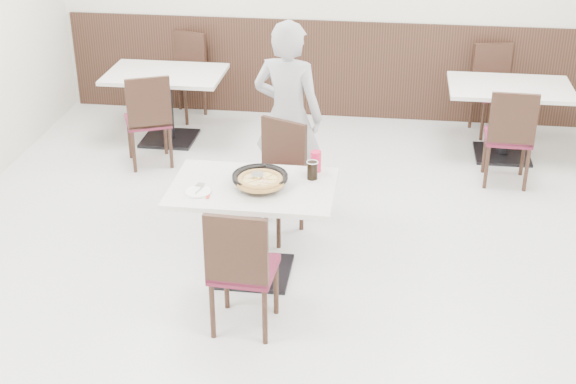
# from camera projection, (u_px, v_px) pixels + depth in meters

# --- Properties ---
(floor) EXTENTS (7.00, 7.00, 0.00)m
(floor) POSITION_uv_depth(u_px,v_px,m) (284.00, 274.00, 6.17)
(floor) COLOR #B2B2AD
(floor) RESTS_ON ground
(wainscot_back) EXTENTS (5.90, 0.03, 1.10)m
(wainscot_back) POSITION_uv_depth(u_px,v_px,m) (326.00, 69.00, 9.02)
(wainscot_back) COLOR black
(wainscot_back) RESTS_ON floor
(main_table) EXTENTS (1.22, 0.83, 0.75)m
(main_table) POSITION_uv_depth(u_px,v_px,m) (254.00, 231.00, 6.02)
(main_table) COLOR silver
(main_table) RESTS_ON floor
(chair_near) EXTENTS (0.44, 0.44, 0.95)m
(chair_near) POSITION_uv_depth(u_px,v_px,m) (244.00, 266.00, 5.38)
(chair_near) COLOR black
(chair_near) RESTS_ON floor
(chair_far) EXTENTS (0.56, 0.56, 0.95)m
(chair_far) POSITION_uv_depth(u_px,v_px,m) (272.00, 182.00, 6.56)
(chair_far) COLOR black
(chair_far) RESTS_ON floor
(trivet) EXTENTS (0.13, 0.13, 0.04)m
(trivet) POSITION_uv_depth(u_px,v_px,m) (264.00, 185.00, 5.82)
(trivet) COLOR black
(trivet) RESTS_ON main_table
(pizza_pan) EXTENTS (0.34, 0.34, 0.01)m
(pizza_pan) POSITION_uv_depth(u_px,v_px,m) (260.00, 180.00, 5.84)
(pizza_pan) COLOR black
(pizza_pan) RESTS_ON trivet
(pizza) EXTENTS (0.36, 0.36, 0.02)m
(pizza) POSITION_uv_depth(u_px,v_px,m) (260.00, 182.00, 5.78)
(pizza) COLOR #C28D46
(pizza) RESTS_ON pizza_pan
(pizza_server) EXTENTS (0.09, 0.11, 0.00)m
(pizza_server) POSITION_uv_depth(u_px,v_px,m) (257.00, 174.00, 5.82)
(pizza_server) COLOR white
(pizza_server) RESTS_ON pizza
(napkin) EXTENTS (0.18, 0.18, 0.00)m
(napkin) POSITION_uv_depth(u_px,v_px,m) (198.00, 193.00, 5.75)
(napkin) COLOR silver
(napkin) RESTS_ON main_table
(side_plate) EXTENTS (0.19, 0.19, 0.01)m
(side_plate) POSITION_uv_depth(u_px,v_px,m) (198.00, 192.00, 5.75)
(side_plate) COLOR white
(side_plate) RESTS_ON napkin
(fork) EXTENTS (0.05, 0.14, 0.00)m
(fork) POSITION_uv_depth(u_px,v_px,m) (200.00, 190.00, 5.76)
(fork) COLOR white
(fork) RESTS_ON side_plate
(cola_glass) EXTENTS (0.08, 0.08, 0.13)m
(cola_glass) POSITION_uv_depth(u_px,v_px,m) (312.00, 171.00, 5.94)
(cola_glass) COLOR black
(cola_glass) RESTS_ON main_table
(red_cup) EXTENTS (0.08, 0.08, 0.16)m
(red_cup) POSITION_uv_depth(u_px,v_px,m) (316.00, 161.00, 6.06)
(red_cup) COLOR red
(red_cup) RESTS_ON main_table
(diner_person) EXTENTS (0.69, 0.53, 1.69)m
(diner_person) POSITION_uv_depth(u_px,v_px,m) (288.00, 117.00, 6.86)
(diner_person) COLOR #A09FA3
(diner_person) RESTS_ON floor
(bg_table_left) EXTENTS (1.29, 0.95, 0.75)m
(bg_table_left) POSITION_uv_depth(u_px,v_px,m) (167.00, 107.00, 8.43)
(bg_table_left) COLOR silver
(bg_table_left) RESTS_ON floor
(bg_chair_left_near) EXTENTS (0.55, 0.55, 0.95)m
(bg_chair_left_near) POSITION_uv_depth(u_px,v_px,m) (148.00, 118.00, 7.85)
(bg_chair_left_near) COLOR black
(bg_chair_left_near) RESTS_ON floor
(bg_chair_left_far) EXTENTS (0.55, 0.55, 0.95)m
(bg_chair_left_far) POSITION_uv_depth(u_px,v_px,m) (181.00, 77.00, 9.01)
(bg_chair_left_far) COLOR black
(bg_chair_left_far) RESTS_ON floor
(bg_table_right) EXTENTS (1.29, 0.94, 0.75)m
(bg_table_right) POSITION_uv_depth(u_px,v_px,m) (506.00, 121.00, 8.05)
(bg_table_right) COLOR silver
(bg_table_right) RESTS_ON floor
(bg_chair_right_near) EXTENTS (0.44, 0.44, 0.95)m
(bg_chair_right_near) POSITION_uv_depth(u_px,v_px,m) (509.00, 135.00, 7.46)
(bg_chair_right_near) COLOR black
(bg_chair_right_near) RESTS_ON floor
(bg_chair_right_far) EXTENTS (0.52, 0.52, 0.95)m
(bg_chair_right_far) POSITION_uv_depth(u_px,v_px,m) (496.00, 91.00, 8.56)
(bg_chair_right_far) COLOR black
(bg_chair_right_far) RESTS_ON floor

